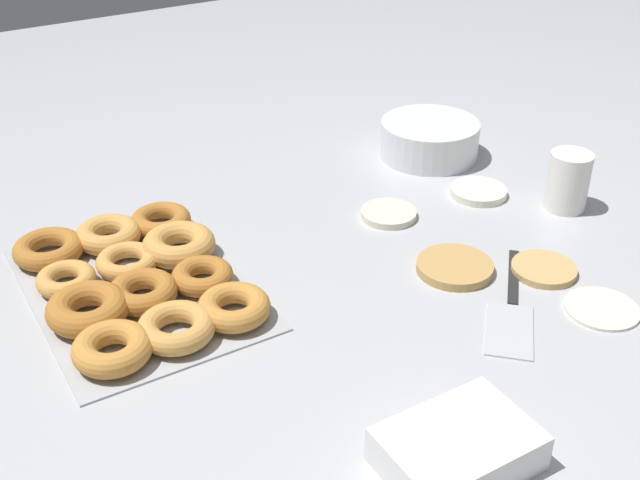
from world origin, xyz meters
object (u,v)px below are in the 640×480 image
(pancake_0, at_px, (478,192))
(pancake_2, at_px, (602,307))
(pancake_4, at_px, (389,214))
(paper_cup, at_px, (568,181))
(batter_bowl, at_px, (429,139))
(spatula, at_px, (512,316))
(pancake_1, at_px, (455,267))
(donut_tray, at_px, (137,279))
(pancake_3, at_px, (544,269))
(container_stack, at_px, (458,449))

(pancake_0, xyz_separation_m, pancake_2, (0.34, -0.08, -0.00))
(pancake_0, relative_size, pancake_4, 1.06)
(pancake_0, distance_m, pancake_2, 0.35)
(paper_cup, bearing_deg, batter_bowl, -165.97)
(spatula, bearing_deg, pancake_0, -169.67)
(pancake_1, relative_size, pancake_4, 1.24)
(pancake_2, bearing_deg, spatula, -113.28)
(paper_cup, relative_size, spatula, 0.46)
(donut_tray, bearing_deg, spatula, 51.87)
(spatula, bearing_deg, pancake_2, 110.25)
(pancake_3, bearing_deg, container_stack, -57.13)
(pancake_2, height_order, donut_tray, donut_tray)
(pancake_0, distance_m, spatula, 0.35)
(pancake_2, xyz_separation_m, pancake_3, (-0.11, -0.00, 0.00))
(pancake_2, distance_m, pancake_3, 0.11)
(pancake_3, relative_size, batter_bowl, 0.52)
(paper_cup, bearing_deg, pancake_2, -35.61)
(donut_tray, distance_m, spatula, 0.51)
(pancake_4, height_order, container_stack, container_stack)
(pancake_3, height_order, container_stack, container_stack)
(pancake_4, bearing_deg, pancake_2, 15.52)
(pancake_3, height_order, spatula, pancake_3)
(pancake_3, bearing_deg, donut_tray, -116.49)
(container_stack, height_order, paper_cup, paper_cup)
(pancake_1, bearing_deg, donut_tray, -114.79)
(pancake_0, bearing_deg, spatula, -33.20)
(pancake_3, height_order, paper_cup, paper_cup)
(batter_bowl, height_order, container_stack, batter_bowl)
(pancake_1, relative_size, batter_bowl, 0.61)
(batter_bowl, bearing_deg, donut_tray, -76.99)
(pancake_0, bearing_deg, batter_bowl, 172.24)
(pancake_3, bearing_deg, spatula, -62.74)
(pancake_3, xyz_separation_m, donut_tray, (-0.26, -0.52, 0.01))
(pancake_2, bearing_deg, container_stack, -71.73)
(pancake_3, height_order, donut_tray, donut_tray)
(pancake_1, xyz_separation_m, pancake_4, (-0.18, 0.01, -0.00))
(container_stack, bearing_deg, donut_tray, -159.98)
(pancake_4, xyz_separation_m, batter_bowl, (-0.15, 0.20, 0.03))
(donut_tray, bearing_deg, pancake_1, 65.21)
(pancake_1, distance_m, spatula, 0.13)
(spatula, bearing_deg, container_stack, -11.04)
(pancake_1, height_order, container_stack, container_stack)
(container_stack, bearing_deg, spatula, 125.43)
(pancake_0, bearing_deg, pancake_2, -12.52)
(batter_bowl, height_order, spatula, batter_bowl)
(pancake_0, height_order, pancake_3, pancake_0)
(pancake_1, bearing_deg, pancake_3, 57.52)
(pancake_0, height_order, spatula, pancake_0)
(pancake_1, height_order, donut_tray, donut_tray)
(pancake_0, height_order, paper_cup, paper_cup)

